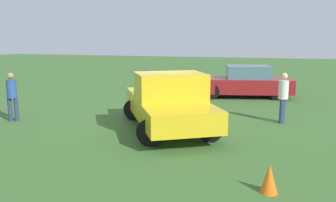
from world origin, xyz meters
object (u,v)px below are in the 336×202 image
Objects in this scene: sedan_near at (244,82)px; person_bystander at (283,95)px; pickup_truck at (169,101)px; traffic_cone at (269,179)px; person_visitor at (12,94)px.

sedan_near is 2.84× the size of person_bystander.
pickup_truck reaches higher than person_bystander.
person_bystander is at bearing -92.93° from traffic_cone.
person_visitor is (8.77, 2.44, -0.01)m from person_bystander.
person_visitor reaches higher than sedan_near.
person_bystander is at bearing -88.76° from pickup_truck.
traffic_cone is at bearing 38.10° from person_visitor.
pickup_truck reaches higher than person_visitor.
pickup_truck is 3.92m from person_bystander.
person_bystander is 3.05× the size of traffic_cone.
person_visitor is at bearing 33.75° from sedan_near.
sedan_near is at bearing -82.43° from traffic_cone.
pickup_truck is at bearing -50.18° from traffic_cone.
person_bystander is at bearing 96.93° from sedan_near.
pickup_truck is 3.00× the size of person_bystander.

